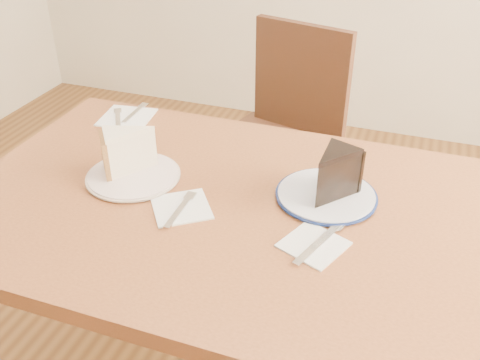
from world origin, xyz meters
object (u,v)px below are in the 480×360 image
(table, at_px, (220,235))
(plate_navy, at_px, (326,195))
(plate_cream, at_px, (133,176))
(chocolate_cake, at_px, (331,178))
(carrot_cake, at_px, (132,151))
(chair_far, at_px, (279,141))

(table, height_order, plate_navy, plate_navy)
(plate_cream, bearing_deg, table, -4.68)
(table, xyz_separation_m, chocolate_cake, (0.23, 0.08, 0.16))
(plate_navy, distance_m, carrot_cake, 0.47)
(table, distance_m, plate_navy, 0.27)
(plate_cream, xyz_separation_m, chocolate_cake, (0.46, 0.06, 0.06))
(plate_cream, relative_size, plate_navy, 0.98)
(carrot_cake, xyz_separation_m, chocolate_cake, (0.48, 0.04, 0.00))
(table, bearing_deg, plate_cream, 175.32)
(table, height_order, plate_cream, plate_cream)
(table, height_order, carrot_cake, carrot_cake)
(chocolate_cake, bearing_deg, plate_navy, -37.48)
(chair_far, distance_m, plate_navy, 0.77)
(chair_far, distance_m, chocolate_cake, 0.81)
(chair_far, height_order, plate_navy, chair_far)
(chair_far, bearing_deg, chocolate_cake, 129.10)
(plate_cream, bearing_deg, chair_far, 77.72)
(plate_cream, relative_size, chocolate_cake, 1.86)
(chocolate_cake, bearing_deg, chair_far, -45.68)
(chair_far, height_order, plate_cream, chair_far)
(table, relative_size, plate_cream, 5.55)
(table, relative_size, plate_navy, 5.43)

